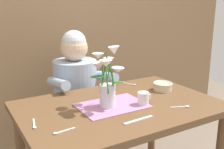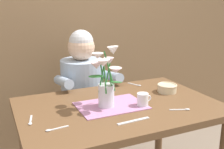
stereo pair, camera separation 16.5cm
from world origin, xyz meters
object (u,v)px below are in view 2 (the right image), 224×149
coffee_cup (143,100)px  dinner_knife (133,121)px  seated_person (83,100)px  flower_vase (106,79)px  ceramic_bowl (167,88)px

coffee_cup → dinner_knife: bearing=-132.8°
seated_person → flower_vase: size_ratio=3.13×
flower_vase → coffee_cup: 0.26m
flower_vase → ceramic_bowl: size_ratio=2.66×
ceramic_bowl → coffee_cup: bearing=-151.3°
ceramic_bowl → dinner_knife: 0.55m
ceramic_bowl → coffee_cup: (-0.29, -0.16, 0.01)m
flower_vase → dinner_knife: flower_vase is taller
ceramic_bowl → flower_vase: bearing=-170.9°
ceramic_bowl → dinner_knife: bearing=-143.7°
flower_vase → coffee_cup: size_ratio=3.89×
flower_vase → dinner_knife: bearing=-78.5°
ceramic_bowl → coffee_cup: size_ratio=1.46×
seated_person → coffee_cup: 0.74m
flower_vase → coffee_cup: (0.21, -0.08, -0.13)m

